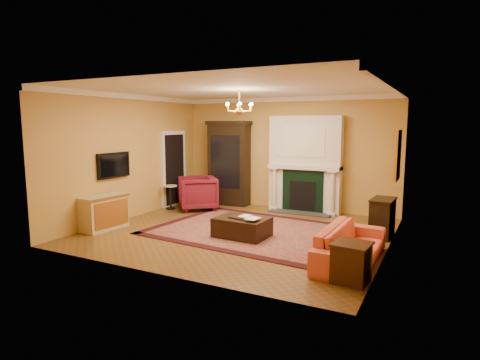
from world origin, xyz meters
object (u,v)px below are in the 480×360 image
Objects in this scene: pedestal_table at (171,195)px; leather_ottoman at (242,227)px; china_cabinet at (229,165)px; end_table at (351,263)px; console_table at (382,219)px; commode at (104,212)px; wingback_armchair at (198,191)px; coral_sofa at (351,239)px.

pedestal_table is 0.62× the size of leather_ottoman.
end_table is (4.31, -4.21, -0.86)m from china_cabinet.
commode is at bearing -154.88° from console_table.
wingback_armchair is (-0.43, -1.01, -0.64)m from china_cabinet.
china_cabinet is at bearing 52.12° from coral_sofa.
commode reaches higher than end_table.
commode reaches higher than leather_ottoman.
china_cabinet is 2.96× the size of console_table.
wingback_armchair is 4.84m from console_table.
coral_sofa reaches higher than pedestal_table.
console_table is at bearing 88.71° from end_table.
wingback_armchair reaches higher than leather_ottoman.
wingback_armchair is 2.94m from leather_ottoman.
wingback_armchair reaches higher than end_table.
commode is (-0.70, -2.66, -0.12)m from wingback_armchair.
pedestal_table is 3.33m from leather_ottoman.
china_cabinet is 6.09m from end_table.
pedestal_table is at bearing -134.96° from china_cabinet.
end_table is 2.68m from console_table.
leather_ottoman is (2.27, -1.84, -0.28)m from wingback_armchair.
end_table is at bearing -26.43° from leather_ottoman.
end_table is (0.19, -0.85, -0.12)m from coral_sofa.
pedestal_table reaches higher than end_table.
leather_ottoman is (2.98, 0.82, -0.16)m from commode.
pedestal_table is 6.15m from end_table.
pedestal_table is 5.62m from coral_sofa.
commode is at bearing 174.31° from end_table.
leather_ottoman is at bearing -27.56° from pedestal_table.
end_table is (5.42, -2.90, -0.10)m from pedestal_table.
coral_sofa is (5.23, -2.05, 0.02)m from pedestal_table.
end_table is 2.82m from leather_ottoman.
wingback_armchair is 0.98× the size of commode.
pedestal_table is at bearing 154.85° from leather_ottoman.
wingback_armchair is at bearing -117.95° from china_cabinet.
leather_ottoman is at bearing 10.27° from wingback_armchair.
pedestal_table is 0.32× the size of coral_sofa.
wingback_armchair is at bearing 146.00° from end_table.
end_table is at bearing -49.02° from china_cabinet.
console_table is at bearing 25.74° from commode.
china_cabinet is at bearing 125.34° from leather_ottoman.
commode is 0.96× the size of leather_ottoman.
china_cabinet is at bearing 164.66° from console_table.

